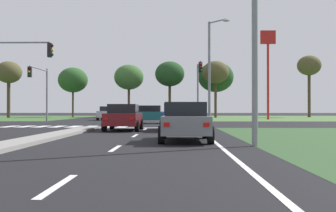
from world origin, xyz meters
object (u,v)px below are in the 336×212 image
object	(u,v)px
car_teal_second	(150,114)
treeline_seventh	(309,66)
treeline_fourth	(170,74)
treeline_near	(9,73)
treeline_sixth	(216,77)
traffic_signal_far_right	(199,81)
fastfood_pole_sign	(268,54)
traffic_signal_near_left	(8,66)
street_lamp_second	(211,67)
car_beige_near	(118,113)
car_silver_third	(108,113)
treeline_second	(73,80)
car_maroon_fourth	(124,117)
car_blue_fifth	(178,117)
car_grey_sixth	(185,121)
treeline_fifth	(215,73)
traffic_signal_far_left	(41,83)
car_navy_eighth	(129,112)
treeline_third	(129,77)

from	to	relation	value
car_teal_second	treeline_seventh	xyz separation A→B (m)	(22.74, 27.04, 7.02)
treeline_fourth	treeline_seventh	bearing A→B (deg)	4.73
treeline_near	treeline_sixth	bearing A→B (deg)	5.71
traffic_signal_far_right	fastfood_pole_sign	world-z (taller)	fastfood_pole_sign
traffic_signal_near_left	street_lamp_second	xyz separation A→B (m)	(14.05, 4.56, 0.46)
car_beige_near	car_silver_third	bearing A→B (deg)	89.80
car_teal_second	treeline_second	bearing A→B (deg)	-153.55
car_silver_third	street_lamp_second	bearing A→B (deg)	127.27
car_maroon_fourth	treeline_second	bearing A→B (deg)	108.62
fastfood_pole_sign	treeline_seventh	bearing A→B (deg)	55.17
car_blue_fifth	traffic_signal_far_right	bearing A→B (deg)	82.06
traffic_signal_far_right	treeline_near	xyz separation A→B (m)	(-26.46, 18.88, 2.54)
traffic_signal_far_right	treeline_seventh	bearing A→B (deg)	51.67
treeline_fourth	treeline_near	bearing A→B (deg)	-173.92
car_grey_sixth	treeline_fifth	xyz separation A→B (m)	(5.41, 42.10, 5.77)
car_silver_third	treeline_seventh	world-z (taller)	treeline_seventh
treeline_sixth	traffic_signal_far_left	bearing A→B (deg)	-130.65
treeline_fourth	car_blue_fifth	bearing A→B (deg)	-88.38
car_grey_sixth	treeline_fifth	world-z (taller)	treeline_fifth
car_silver_third	car_teal_second	bearing A→B (deg)	117.13
car_blue_fifth	car_grey_sixth	world-z (taller)	car_blue_fifth
treeline_second	treeline_fifth	bearing A→B (deg)	-12.61
car_teal_second	traffic_signal_far_left	bearing A→B (deg)	-108.67
treeline_second	car_grey_sixth	bearing A→B (deg)	-70.49
fastfood_pole_sign	treeline_seventh	world-z (taller)	fastfood_pole_sign
traffic_signal_far_right	treeline_sixth	distance (m)	22.34
car_silver_third	treeline_fifth	xyz separation A→B (m)	(13.41, 12.79, 5.75)
car_maroon_fourth	traffic_signal_far_right	size ratio (longest dim) A/B	0.73
treeline_second	car_teal_second	bearing A→B (deg)	-63.55
street_lamp_second	treeline_near	size ratio (longest dim) A/B	0.99
car_blue_fifth	traffic_signal_far_right	size ratio (longest dim) A/B	0.81
car_navy_eighth	treeline_fourth	size ratio (longest dim) A/B	0.52
car_navy_eighth	treeline_near	world-z (taller)	treeline_near
car_navy_eighth	fastfood_pole_sign	size ratio (longest dim) A/B	0.41
fastfood_pole_sign	treeline_second	distance (m)	31.18
traffic_signal_far_left	fastfood_pole_sign	size ratio (longest dim) A/B	0.50
street_lamp_second	treeline_seventh	xyz separation A→B (m)	(17.74, 30.16, 3.25)
car_teal_second	treeline_third	world-z (taller)	treeline_third
street_lamp_second	traffic_signal_far_right	bearing A→B (deg)	94.47
treeline_fourth	treeline_sixth	size ratio (longest dim) A/B	1.00
fastfood_pole_sign	car_blue_fifth	bearing A→B (deg)	-114.01
car_maroon_fourth	car_grey_sixth	bearing A→B (deg)	-66.07
car_grey_sixth	fastfood_pole_sign	size ratio (longest dim) A/B	0.40
car_maroon_fourth	treeline_near	world-z (taller)	treeline_near
traffic_signal_near_left	street_lamp_second	world-z (taller)	street_lamp_second
street_lamp_second	fastfood_pole_sign	size ratio (longest dim) A/B	0.76
car_navy_eighth	treeline_second	xyz separation A→B (m)	(-8.76, -1.49, 5.03)
traffic_signal_far_right	treeline_third	xyz separation A→B (m)	(-9.42, 22.60, 2.18)
treeline_second	treeline_seventh	bearing A→B (deg)	-1.94
car_beige_near	street_lamp_second	distance (m)	23.95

